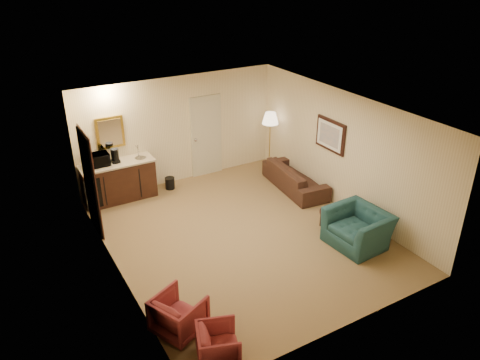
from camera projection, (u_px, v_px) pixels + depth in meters
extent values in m
plane|color=#8B6546|center=(242.00, 235.00, 9.44)|extent=(6.00, 6.00, 0.00)
cube|color=beige|center=(179.00, 130.00, 11.21)|extent=(5.00, 0.02, 2.60)
cube|color=beige|center=(112.00, 210.00, 7.75)|extent=(0.02, 6.00, 2.60)
cube|color=beige|center=(343.00, 152.00, 10.00)|extent=(0.02, 6.00, 2.60)
cube|color=white|center=(242.00, 111.00, 8.30)|extent=(5.00, 6.00, 0.02)
cube|color=beige|center=(206.00, 136.00, 11.62)|extent=(0.82, 0.06, 2.05)
cube|color=black|center=(90.00, 183.00, 9.19)|extent=(0.06, 0.98, 2.10)
cube|color=gold|center=(110.00, 133.00, 10.33)|extent=(0.62, 0.04, 0.72)
cube|color=#321710|center=(330.00, 135.00, 10.18)|extent=(0.06, 0.90, 0.70)
cube|color=#351B11|center=(119.00, 181.00, 10.61)|extent=(1.64, 0.58, 0.92)
imported|color=black|center=(295.00, 174.00, 11.14)|extent=(0.78, 2.03, 0.77)
imported|color=#1D484A|center=(358.00, 223.00, 8.94)|extent=(0.79, 1.15, 0.97)
imported|color=#9B333E|center=(179.00, 313.00, 6.91)|extent=(0.85, 0.87, 0.69)
imported|color=#9B333E|center=(218.00, 343.00, 6.44)|extent=(0.70, 0.72, 0.59)
cube|color=#321710|center=(335.00, 218.00, 9.62)|extent=(0.80, 0.60, 0.42)
cube|color=gold|center=(270.00, 142.00, 11.93)|extent=(0.53, 0.53, 1.56)
cylinder|color=black|center=(170.00, 183.00, 11.23)|extent=(0.25, 0.25, 0.28)
imported|color=black|center=(97.00, 159.00, 10.18)|extent=(0.50, 0.28, 0.34)
cylinder|color=black|center=(115.00, 156.00, 10.34)|extent=(0.19, 0.19, 0.33)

